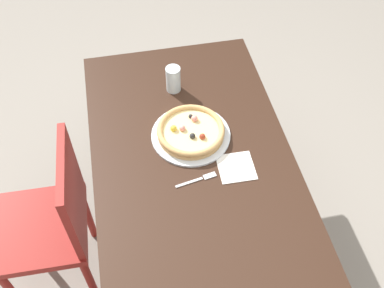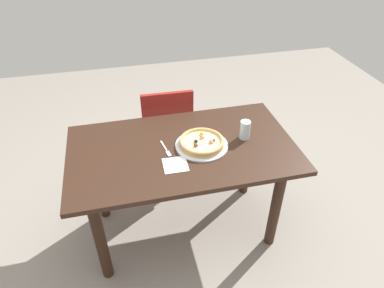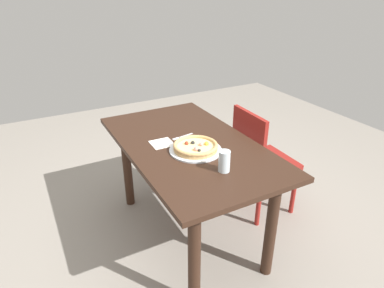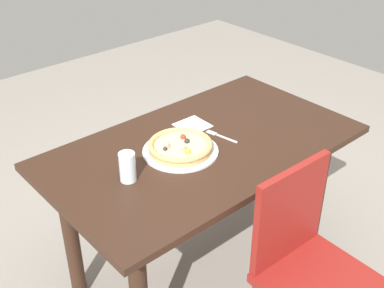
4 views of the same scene
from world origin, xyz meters
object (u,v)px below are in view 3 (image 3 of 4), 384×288
plate (196,150)px  napkin (162,143)px  fork (181,137)px  pizza (196,146)px  drinking_glass (224,161)px  dining_table (189,160)px  chair_near (259,158)px

plate → napkin: (0.19, 0.14, -0.00)m
fork → pizza: bearing=77.1°
plate → drinking_glass: size_ratio=2.67×
plate → drinking_glass: 0.29m
plate → pizza: 0.03m
fork → napkin: 0.15m
pizza → napkin: pizza is taller
drinking_glass → napkin: 0.51m
dining_table → drinking_glass: bearing=-178.9°
dining_table → napkin: 0.21m
dining_table → fork: fork is taller
chair_near → fork: chair_near is taller
fork → napkin: (-0.03, 0.15, -0.00)m
dining_table → plate: size_ratio=4.27×
dining_table → pizza: bearing=173.3°
dining_table → plate: plate is taller
chair_near → pizza: size_ratio=3.10×
chair_near → drinking_glass: (-0.41, 0.60, 0.33)m
drinking_glass → dining_table: bearing=1.1°
plate → napkin: size_ratio=2.33×
pizza → napkin: (0.19, 0.14, -0.03)m
plate → pizza: size_ratio=1.18×
fork → napkin: size_ratio=1.18×
dining_table → plate: (-0.12, 0.01, 0.13)m
dining_table → napkin: bearing=64.5°
drinking_glass → fork: bearing=1.3°
pizza → drinking_glass: size_ratio=2.27×
plate → napkin: bearing=36.2°
chair_near → drinking_glass: drinking_glass is taller
dining_table → pizza: size_ratio=5.02×
pizza → drinking_glass: 0.29m
fork → drinking_glass: bearing=81.0°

